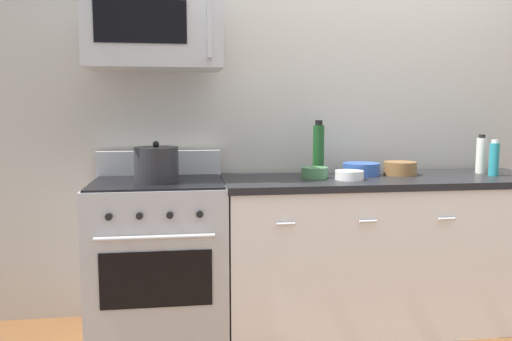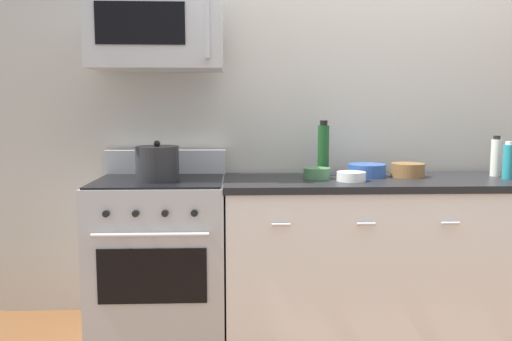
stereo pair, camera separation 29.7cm
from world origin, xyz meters
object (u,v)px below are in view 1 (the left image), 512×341
(bowl_green_glaze, at_px, (315,172))
(bowl_blue_mixing, at_px, (361,169))
(bottle_wine_green, at_px, (318,149))
(microwave, at_px, (154,33))
(bottle_vinegar_white, at_px, (481,155))
(bowl_wooden_salad, at_px, (400,168))
(bowl_white_ceramic, at_px, (349,175))
(stockpot, at_px, (156,165))
(range_oven, at_px, (159,258))
(bottle_dish_soap, at_px, (494,159))

(bowl_green_glaze, distance_m, bowl_blue_mixing, 0.33)
(bottle_wine_green, height_order, bowl_green_glaze, bottle_wine_green)
(microwave, xyz_separation_m, bottle_vinegar_white, (2.03, 0.04, -0.71))
(bottle_vinegar_white, distance_m, bowl_wooden_salad, 0.55)
(bottle_vinegar_white, height_order, bowl_white_ceramic, bottle_vinegar_white)
(bowl_white_ceramic, bearing_deg, stockpot, 177.89)
(microwave, bearing_deg, bowl_wooden_salad, 1.06)
(bowl_wooden_salad, height_order, bowl_blue_mixing, bowl_wooden_salad)
(range_oven, height_order, microwave, microwave)
(bowl_wooden_salad, bearing_deg, bottle_dish_soap, -11.71)
(bowl_white_ceramic, bearing_deg, bottle_vinegar_white, 10.99)
(stockpot, bearing_deg, bottle_vinegar_white, 3.94)
(bowl_blue_mixing, relative_size, stockpot, 0.94)
(microwave, xyz_separation_m, bowl_green_glaze, (0.92, -0.03, -0.80))
(bottle_dish_soap, distance_m, bowl_blue_mixing, 0.81)
(bowl_white_ceramic, relative_size, bowl_wooden_salad, 0.82)
(bottle_dish_soap, relative_size, stockpot, 0.90)
(microwave, relative_size, bottle_vinegar_white, 3.01)
(stockpot, bearing_deg, bottle_wine_green, 12.29)
(bowl_green_glaze, xyz_separation_m, stockpot, (-0.92, -0.06, 0.07))
(bottle_dish_soap, height_order, bowl_white_ceramic, bottle_dish_soap)
(range_oven, bearing_deg, stockpot, -90.00)
(bowl_white_ceramic, xyz_separation_m, bowl_blue_mixing, (0.14, 0.19, 0.01))
(bowl_green_glaze, relative_size, stockpot, 0.65)
(microwave, height_order, bottle_wine_green, microwave)
(bowl_white_ceramic, xyz_separation_m, stockpot, (-1.10, 0.04, 0.07))
(bottle_dish_soap, xyz_separation_m, stockpot, (-2.04, -0.01, -0.00))
(bowl_wooden_salad, xyz_separation_m, stockpot, (-1.48, -0.13, 0.06))
(bottle_vinegar_white, height_order, bowl_wooden_salad, bottle_vinegar_white)
(bowl_white_ceramic, bearing_deg, bowl_blue_mixing, 53.58)
(bottle_dish_soap, bearing_deg, bowl_wooden_salad, 168.29)
(range_oven, bearing_deg, bottle_wine_green, 9.29)
(bowl_green_glaze, bearing_deg, stockpot, -176.07)
(bottle_dish_soap, bearing_deg, bottle_vinegar_white, 93.26)
(bottle_wine_green, distance_m, bowl_wooden_salad, 0.52)
(bottle_dish_soap, bearing_deg, stockpot, -179.70)
(range_oven, relative_size, bowl_green_glaze, 6.72)
(range_oven, distance_m, bottle_wine_green, 1.17)
(bottle_wine_green, bearing_deg, bowl_blue_mixing, -15.23)
(bowl_wooden_salad, bearing_deg, range_oven, -177.22)
(bowl_blue_mixing, bearing_deg, bottle_wine_green, 164.77)
(bottle_wine_green, xyz_separation_m, bottle_vinegar_white, (1.05, -0.07, -0.04))
(microwave, relative_size, bottle_wine_green, 2.20)
(bottle_dish_soap, relative_size, bowl_wooden_salad, 1.10)
(bottle_dish_soap, height_order, bowl_green_glaze, bottle_dish_soap)
(bowl_white_ceramic, height_order, stockpot, stockpot)
(bottle_dish_soap, bearing_deg, bottle_wine_green, 169.06)
(bottle_wine_green, xyz_separation_m, bowl_wooden_salad, (0.50, -0.09, -0.12))
(bowl_blue_mixing, bearing_deg, microwave, -177.84)
(range_oven, xyz_separation_m, bowl_blue_mixing, (1.24, 0.09, 0.49))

